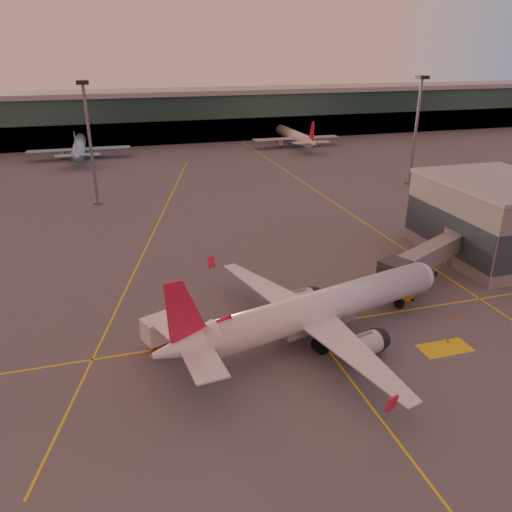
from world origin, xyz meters
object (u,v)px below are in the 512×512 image
object	(u,v)px
main_airplane	(315,311)
pushback_tug	(405,280)
gpu_cart	(406,297)
catering_truck	(169,329)

from	to	relation	value
main_airplane	pushback_tug	distance (m)	20.88
gpu_cart	pushback_tug	distance (m)	5.05
main_airplane	pushback_tug	size ratio (longest dim) A/B	11.16
gpu_cart	main_airplane	bearing A→B (deg)	-162.23
main_airplane	catering_truck	distance (m)	16.81
main_airplane	gpu_cart	distance (m)	16.92
gpu_cart	pushback_tug	world-z (taller)	pushback_tug
main_airplane	gpu_cart	xyz separation A→B (m)	(15.71, 5.38, -3.25)
catering_truck	pushback_tug	bearing A→B (deg)	-11.42
gpu_cart	pushback_tug	bearing A→B (deg)	59.51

